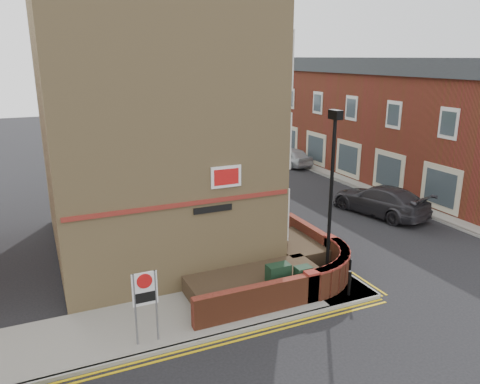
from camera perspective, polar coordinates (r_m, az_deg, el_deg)
name	(u,v)px	position (r m, az deg, el deg)	size (l,w,h in m)	color
ground	(305,316)	(15.76, 7.93, -14.77)	(120.00, 120.00, 0.00)	black
pavement_corner	(187,315)	(15.63, -6.47, -14.73)	(13.00, 3.00, 0.12)	gray
pavement_main	(200,187)	(30.01, -4.96, 0.66)	(2.00, 32.00, 0.12)	gray
pavement_far	(368,180)	(32.75, 15.37, 1.46)	(4.00, 40.00, 0.12)	gray
kerb_side	(203,340)	(14.43, -4.56, -17.58)	(13.00, 0.15, 0.12)	gray
kerb_main_near	(214,185)	(30.33, -3.17, 0.87)	(0.15, 32.00, 0.12)	gray
kerb_main_far	(344,183)	(31.54, 12.54, 1.10)	(0.15, 40.00, 0.12)	gray
yellow_lines_side	(206,347)	(14.26, -4.20, -18.28)	(13.00, 0.28, 0.01)	gold
yellow_lines_main	(218,185)	(30.43, -2.73, 0.82)	(0.28, 32.00, 0.01)	gold
corner_building	(149,103)	(19.96, -11.03, 10.61)	(8.95, 10.40, 13.60)	tan
garden_wall	(269,283)	(17.65, 3.59, -11.04)	(6.80, 6.00, 1.20)	brown
lamppost	(331,201)	(16.14, 10.98, -1.13)	(0.25, 0.50, 6.30)	black
utility_cabinet_large	(278,281)	(16.25, 4.67, -10.74)	(0.80, 0.45, 1.20)	black
utility_cabinet_small	(303,281)	(16.41, 7.67, -10.75)	(0.55, 0.40, 1.10)	black
bollard_near	(349,283)	(16.80, 13.19, -10.77)	(0.11, 0.11, 0.90)	black
bollard_far	(349,271)	(17.70, 13.20, -9.32)	(0.11, 0.11, 0.90)	black
zone_sign	(145,294)	(13.69, -11.49, -12.15)	(0.72, 0.07, 2.20)	slate
far_terrace	(354,113)	(36.04, 13.69, 9.34)	(5.40, 30.40, 8.00)	brown
far_terrace_cream	(239,93)	(54.13, -0.16, 11.95)	(5.40, 12.40, 8.00)	beige
tree_near	(209,117)	(27.28, -3.82, 9.08)	(3.64, 3.65, 6.70)	#382B1E
tree_mid	(170,98)	(34.81, -8.52, 11.30)	(4.03, 4.03, 7.42)	#382B1E
tree_far	(145,94)	(42.57, -11.51, 11.64)	(3.81, 3.81, 7.00)	#382B1E
traffic_light_assembly	(166,125)	(38.02, -9.01, 8.01)	(0.20, 0.16, 4.20)	black
silver_car_near	(237,182)	(28.23, -0.31, 1.21)	(1.62, 4.65, 1.53)	#AAAEB1
red_car_main	(211,168)	(32.41, -3.61, 2.97)	(2.22, 4.82, 1.34)	maroon
grey_car_far	(380,200)	(25.77, 16.70, -0.94)	(2.18, 5.36, 1.56)	#2D2C31
silver_car_far	(289,156)	(36.07, 6.05, 4.35)	(1.69, 4.20, 1.43)	#B1B5BA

